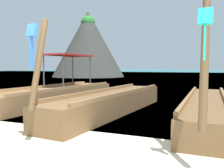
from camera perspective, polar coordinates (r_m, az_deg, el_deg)
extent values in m
plane|color=beige|center=(4.65, -17.05, -14.39)|extent=(120.00, 120.00, 0.00)
plane|color=#147A89|center=(64.96, 19.80, 2.56)|extent=(120.00, 120.00, 0.00)
cube|color=brown|center=(9.98, -12.76, -2.69)|extent=(1.87, 6.50, 0.60)
cube|color=#9F7246|center=(10.37, -15.53, -0.54)|extent=(0.55, 5.89, 0.10)
cube|color=#9F7246|center=(9.55, -9.82, -0.84)|extent=(0.55, 5.89, 0.10)
cylinder|color=#4C4C51|center=(10.11, -15.52, 2.75)|extent=(0.05, 0.05, 1.30)
cylinder|color=#4C4C51|center=(9.49, -11.24, 2.74)|extent=(0.05, 0.05, 1.30)
cylinder|color=#4C4C51|center=(11.60, -9.10, 3.00)|extent=(0.05, 0.05, 1.30)
cylinder|color=#4C4C51|center=(11.07, -5.08, 2.99)|extent=(0.05, 0.05, 1.30)
cube|color=#AD2323|center=(10.55, -10.11, 6.58)|extent=(1.33, 2.21, 0.06)
cube|color=brown|center=(7.74, 0.01, -4.44)|extent=(1.54, 6.28, 0.62)
cube|color=brown|center=(7.92, -3.13, -1.61)|extent=(0.54, 5.71, 0.10)
cube|color=brown|center=(7.49, 3.33, -1.94)|extent=(0.54, 5.71, 0.10)
cylinder|color=brown|center=(5.02, -16.67, 4.54)|extent=(0.16, 0.57, 1.81)
cube|color=blue|center=(4.96, -18.08, 11.72)|extent=(0.21, 0.13, 0.25)
cube|color=blue|center=(4.90, -18.14, 6.85)|extent=(0.04, 0.08, 0.60)
cube|color=brown|center=(7.46, 20.98, -5.33)|extent=(1.07, 6.38, 0.55)
cube|color=brown|center=(7.44, 17.41, -2.75)|extent=(0.12, 5.86, 0.10)
cylinder|color=brown|center=(3.93, 20.67, 5.89)|extent=(0.13, 0.91, 2.15)
cube|color=#1ECCBC|center=(3.79, 20.81, 14.45)|extent=(0.20, 0.14, 0.25)
cube|color=#1ECCBC|center=(3.72, 20.66, 8.93)|extent=(0.03, 0.08, 0.49)
cone|color=#383833|center=(35.48, -5.54, 9.15)|extent=(10.19, 10.19, 9.21)
cone|color=#3D3D38|center=(38.04, -9.65, 5.00)|extent=(4.52, 4.52, 4.21)
sphere|color=#2D7A33|center=(35.87, -5.57, 13.96)|extent=(1.98, 1.98, 1.98)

